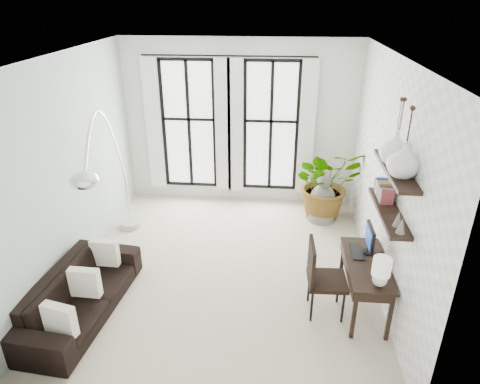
# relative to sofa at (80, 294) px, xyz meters

# --- Properties ---
(floor) EXTENTS (5.00, 5.00, 0.00)m
(floor) POSITION_rel_sofa_xyz_m (1.80, 1.20, -0.31)
(floor) COLOR beige
(floor) RESTS_ON ground
(ceiling) EXTENTS (5.00, 5.00, 0.00)m
(ceiling) POSITION_rel_sofa_xyz_m (1.80, 1.20, 2.89)
(ceiling) COLOR white
(ceiling) RESTS_ON wall_back
(wall_left) EXTENTS (0.00, 5.00, 5.00)m
(wall_left) POSITION_rel_sofa_xyz_m (-0.45, 1.20, 1.29)
(wall_left) COLOR #ACC0B4
(wall_left) RESTS_ON floor
(wall_right) EXTENTS (0.00, 5.00, 5.00)m
(wall_right) POSITION_rel_sofa_xyz_m (4.05, 1.20, 1.29)
(wall_right) COLOR white
(wall_right) RESTS_ON floor
(wall_back) EXTENTS (4.50, 0.00, 4.50)m
(wall_back) POSITION_rel_sofa_xyz_m (1.80, 3.70, 1.29)
(wall_back) COLOR white
(wall_back) RESTS_ON floor
(windows) EXTENTS (3.26, 0.13, 2.65)m
(windows) POSITION_rel_sofa_xyz_m (1.60, 3.63, 1.25)
(windows) COLOR white
(windows) RESTS_ON wall_back
(wall_shelves) EXTENTS (0.25, 1.30, 0.60)m
(wall_shelves) POSITION_rel_sofa_xyz_m (3.91, 0.46, 1.42)
(wall_shelves) COLOR black
(wall_shelves) RESTS_ON wall_right
(sofa) EXTENTS (1.04, 2.21, 0.62)m
(sofa) POSITION_rel_sofa_xyz_m (0.00, 0.00, 0.00)
(sofa) COLOR black
(sofa) RESTS_ON floor
(throw_pillows) EXTENTS (0.40, 1.52, 0.40)m
(throw_pillows) POSITION_rel_sofa_xyz_m (0.10, 0.00, 0.19)
(throw_pillows) COLOR white
(throw_pillows) RESTS_ON sofa
(plant) EXTENTS (1.54, 1.43, 1.40)m
(plant) POSITION_rel_sofa_xyz_m (3.47, 3.04, 0.39)
(plant) COLOR #2D7228
(plant) RESTS_ON floor
(desk) EXTENTS (0.53, 1.25, 1.13)m
(desk) POSITION_rel_sofa_xyz_m (3.75, 0.37, 0.39)
(desk) COLOR black
(desk) RESTS_ON floor
(desk_chair) EXTENTS (0.52, 0.52, 1.06)m
(desk_chair) POSITION_rel_sofa_xyz_m (3.15, 0.31, 0.29)
(desk_chair) COLOR black
(desk_chair) RESTS_ON floor
(arc_lamp) EXTENTS (0.76, 2.63, 2.52)m
(arc_lamp) POSITION_rel_sofa_xyz_m (0.10, 1.18, 1.65)
(arc_lamp) COLOR silver
(arc_lamp) RESTS_ON floor
(buddha) EXTENTS (0.51, 0.51, 0.93)m
(buddha) POSITION_rel_sofa_xyz_m (3.41, 2.90, 0.08)
(buddha) COLOR slate
(buddha) RESTS_ON floor
(vase_a) EXTENTS (0.37, 0.37, 0.38)m
(vase_a) POSITION_rel_sofa_xyz_m (3.91, 0.17, 1.95)
(vase_a) COLOR white
(vase_a) RESTS_ON shelf_upper
(vase_b) EXTENTS (0.37, 0.37, 0.38)m
(vase_b) POSITION_rel_sofa_xyz_m (3.91, 0.57, 1.95)
(vase_b) COLOR white
(vase_b) RESTS_ON shelf_upper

